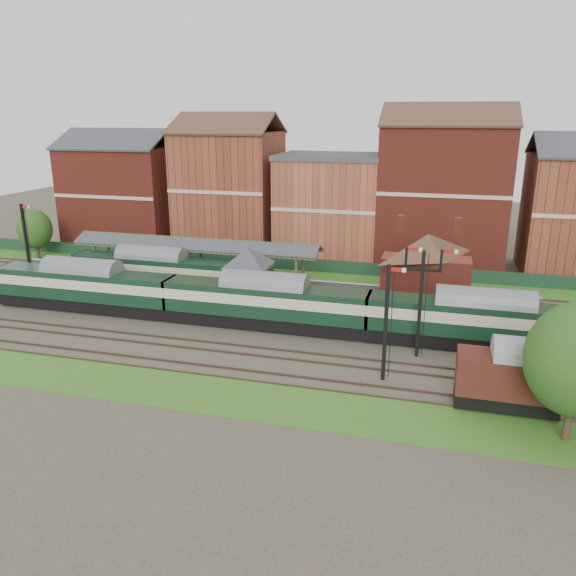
% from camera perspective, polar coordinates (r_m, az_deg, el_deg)
% --- Properties ---
extents(ground, '(160.00, 160.00, 0.00)m').
position_cam_1_polar(ground, '(46.90, -1.74, -4.11)').
color(ground, '#473D33').
rests_on(ground, ground).
extents(grass_back, '(90.00, 4.50, 0.06)m').
position_cam_1_polar(grass_back, '(61.57, 2.59, 1.16)').
color(grass_back, '#2D6619').
rests_on(grass_back, ground).
extents(grass_front, '(90.00, 5.00, 0.06)m').
position_cam_1_polar(grass_front, '(36.62, -7.30, -10.67)').
color(grass_front, '#2D6619').
rests_on(grass_front, ground).
extents(fence, '(90.00, 0.12, 1.50)m').
position_cam_1_polar(fence, '(63.26, 2.99, 2.28)').
color(fence, '#193823').
rests_on(fence, ground).
extents(platform, '(55.00, 3.40, 1.00)m').
position_cam_1_polar(platform, '(56.97, -3.71, 0.30)').
color(platform, '#2D2D2D').
rests_on(platform, ground).
extents(signal_box, '(5.40, 5.40, 6.00)m').
position_cam_1_polar(signal_box, '(49.69, -4.00, 0.98)').
color(signal_box, '#5C684A').
rests_on(signal_box, ground).
extents(brick_hut, '(3.20, 2.64, 2.94)m').
position_cam_1_polar(brick_hut, '(48.36, 5.05, -1.99)').
color(brick_hut, brown).
rests_on(brick_hut, ground).
extents(station_building, '(8.10, 8.10, 5.90)m').
position_cam_1_polar(station_building, '(53.15, 13.85, 2.45)').
color(station_building, maroon).
rests_on(station_building, platform).
extents(canopy, '(26.00, 3.89, 4.08)m').
position_cam_1_polar(canopy, '(58.11, -9.42, 4.61)').
color(canopy, '#46492D').
rests_on(canopy, platform).
extents(semaphore_bracket, '(3.60, 0.25, 8.18)m').
position_cam_1_polar(semaphore_bracket, '(41.19, 13.39, -0.83)').
color(semaphore_bracket, black).
rests_on(semaphore_bracket, ground).
extents(semaphore_platform_end, '(1.23, 0.25, 8.00)m').
position_cam_1_polar(semaphore_platform_end, '(66.89, -25.06, 4.49)').
color(semaphore_platform_end, black).
rests_on(semaphore_platform_end, ground).
extents(semaphore_siding, '(1.23, 0.25, 8.00)m').
position_cam_1_polar(semaphore_siding, '(37.18, 9.95, -3.37)').
color(semaphore_siding, black).
rests_on(semaphore_siding, ground).
extents(town_backdrop, '(69.00, 10.00, 16.00)m').
position_cam_1_polar(town_backdrop, '(68.74, 4.20, 8.79)').
color(town_backdrop, maroon).
rests_on(town_backdrop, ground).
extents(dmu_train, '(51.25, 2.70, 3.94)m').
position_cam_1_polar(dmu_train, '(46.25, -2.37, -1.39)').
color(dmu_train, black).
rests_on(dmu_train, ground).
extents(platform_railcar, '(16.55, 2.61, 3.81)m').
position_cam_1_polar(platform_railcar, '(57.29, -13.60, 1.75)').
color(platform_railcar, black).
rests_on(platform_railcar, ground).
extents(goods_van_a, '(5.91, 2.56, 3.58)m').
position_cam_1_polar(goods_van_a, '(36.35, 21.39, -8.49)').
color(goods_van_a, black).
rests_on(goods_van_a, ground).
extents(tree_back, '(4.15, 4.15, 6.06)m').
position_cam_1_polar(tree_back, '(75.26, -24.33, 5.46)').
color(tree_back, '#382619').
rests_on(tree_back, ground).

